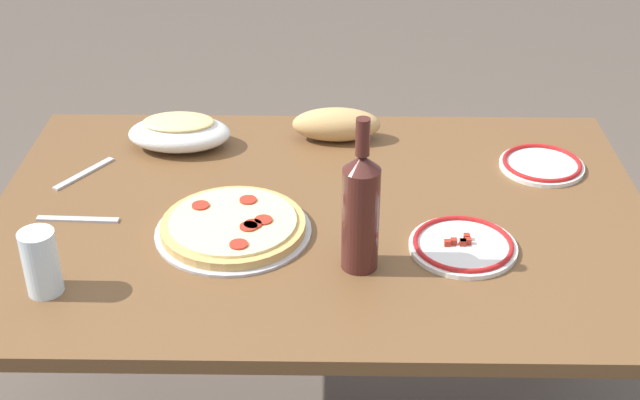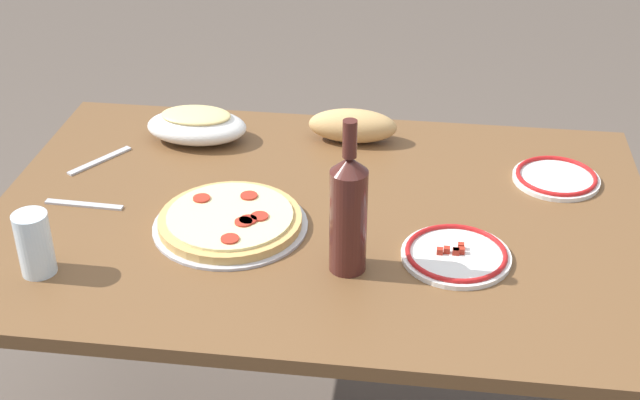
{
  "view_description": "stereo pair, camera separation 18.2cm",
  "coord_description": "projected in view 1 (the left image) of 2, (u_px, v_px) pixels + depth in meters",
  "views": [
    {
      "loc": [
        -0.02,
        1.57,
        1.7
      ],
      "look_at": [
        0.0,
        0.0,
        0.76
      ],
      "focal_mm": 49.62,
      "sensor_mm": 36.0,
      "label": 1
    },
    {
      "loc": [
        -0.21,
        1.55,
        1.7
      ],
      "look_at": [
        0.0,
        0.0,
        0.76
      ],
      "focal_mm": 49.62,
      "sensor_mm": 36.0,
      "label": 2
    }
  ],
  "objects": [
    {
      "name": "side_plate_far",
      "position": [
        463.0,
        245.0,
        1.72
      ],
      "size": [
        0.21,
        0.21,
        0.02
      ],
      "color": "white",
      "rests_on": "dining_table"
    },
    {
      "name": "side_plate_near",
      "position": [
        542.0,
        164.0,
        2.0
      ],
      "size": [
        0.19,
        0.19,
        0.02
      ],
      "color": "white",
      "rests_on": "dining_table"
    },
    {
      "name": "water_glass",
      "position": [
        41.0,
        262.0,
        1.58
      ],
      "size": [
        0.07,
        0.07,
        0.13
      ],
      "primitive_type": "cylinder",
      "color": "silver",
      "rests_on": "dining_table"
    },
    {
      "name": "pepperoni_pizza",
      "position": [
        233.0,
        226.0,
        1.77
      ],
      "size": [
        0.32,
        0.32,
        0.03
      ],
      "color": "#B7B7BC",
      "rests_on": "dining_table"
    },
    {
      "name": "dining_table",
      "position": [
        320.0,
        256.0,
        1.9
      ],
      "size": [
        1.38,
        0.93,
        0.73
      ],
      "color": "brown",
      "rests_on": "ground"
    },
    {
      "name": "baked_pasta_dish",
      "position": [
        179.0,
        131.0,
        2.07
      ],
      "size": [
        0.24,
        0.15,
        0.08
      ],
      "color": "white",
      "rests_on": "dining_table"
    },
    {
      "name": "fork_left",
      "position": [
        78.0,
        219.0,
        1.81
      ],
      "size": [
        0.17,
        0.02,
        0.0
      ],
      "primitive_type": "cube",
      "rotation": [
        0.0,
        0.0,
        3.1
      ],
      "color": "#B7B7BC",
      "rests_on": "dining_table"
    },
    {
      "name": "fork_right",
      "position": [
        84.0,
        173.0,
        1.98
      ],
      "size": [
        0.11,
        0.15,
        0.0
      ],
      "primitive_type": "cube",
      "rotation": [
        0.0,
        0.0,
        4.13
      ],
      "color": "#B7B7BC",
      "rests_on": "dining_table"
    },
    {
      "name": "bread_loaf",
      "position": [
        336.0,
        124.0,
        2.11
      ],
      "size": [
        0.21,
        0.09,
        0.08
      ],
      "primitive_type": "ellipsoid",
      "color": "tan",
      "rests_on": "dining_table"
    },
    {
      "name": "wine_bottle",
      "position": [
        361.0,
        209.0,
        1.61
      ],
      "size": [
        0.07,
        0.07,
        0.31
      ],
      "color": "#471E19",
      "rests_on": "dining_table"
    }
  ]
}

